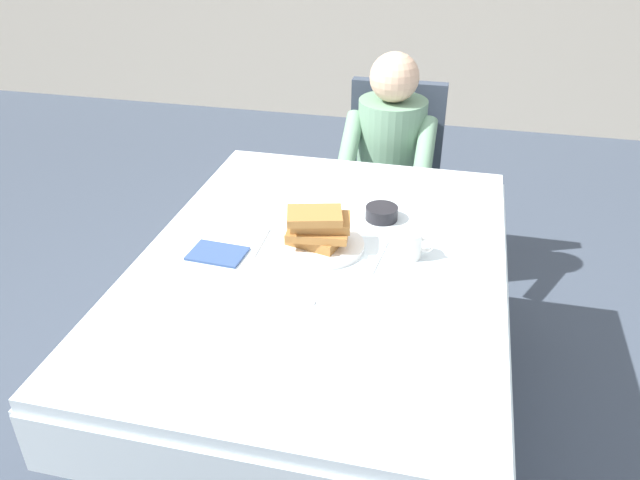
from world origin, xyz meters
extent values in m
plane|color=#3D4756|center=(0.00, 0.00, 0.00)|extent=(14.00, 14.00, 0.00)
cube|color=silver|center=(0.00, 0.00, 0.72)|extent=(1.10, 1.50, 0.04)
cube|color=silver|center=(0.00, 0.76, 0.61)|extent=(1.10, 0.01, 0.18)
cube|color=silver|center=(-0.56, 0.00, 0.61)|extent=(0.01, 1.50, 0.18)
cube|color=silver|center=(0.56, 0.00, 0.61)|extent=(0.01, 1.50, 0.18)
cylinder|color=brown|center=(-0.47, 0.67, 0.35)|extent=(0.07, 0.07, 0.70)
cylinder|color=brown|center=(0.47, 0.67, 0.35)|extent=(0.07, 0.07, 0.70)
cube|color=#384251|center=(0.07, 1.07, 0.42)|extent=(0.44, 0.44, 0.05)
cube|color=#384251|center=(0.07, 1.27, 0.69)|extent=(0.44, 0.06, 0.48)
cylinder|color=#2D2319|center=(0.25, 0.89, 0.20)|extent=(0.04, 0.04, 0.40)
cylinder|color=#2D2319|center=(-0.11, 0.89, 0.20)|extent=(0.04, 0.04, 0.40)
cylinder|color=#2D2319|center=(0.25, 1.25, 0.20)|extent=(0.04, 0.04, 0.40)
cylinder|color=#2D2319|center=(-0.11, 1.25, 0.20)|extent=(0.04, 0.04, 0.40)
cylinder|color=gray|center=(0.07, 1.05, 0.68)|extent=(0.30, 0.30, 0.46)
sphere|color=#D8AD8C|center=(0.07, 1.03, 1.02)|extent=(0.21, 0.21, 0.21)
cylinder|color=gray|center=(0.23, 0.91, 0.75)|extent=(0.08, 0.29, 0.23)
cylinder|color=gray|center=(-0.09, 0.91, 0.75)|extent=(0.08, 0.29, 0.23)
cylinder|color=#383D51|center=(0.15, 0.87, 0.23)|extent=(0.10, 0.10, 0.45)
cylinder|color=#383D51|center=(-0.01, 0.87, 0.23)|extent=(0.10, 0.10, 0.45)
cylinder|color=white|center=(-0.02, 0.06, 0.75)|extent=(0.28, 0.28, 0.02)
cube|color=#A36B33|center=(-0.03, 0.06, 0.77)|extent=(0.18, 0.15, 0.03)
cube|color=#A36B33|center=(-0.02, 0.05, 0.80)|extent=(0.20, 0.14, 0.03)
cube|color=#A36B33|center=(-0.02, 0.06, 0.83)|extent=(0.20, 0.14, 0.03)
cube|color=#A36B33|center=(-0.03, 0.04, 0.86)|extent=(0.19, 0.15, 0.02)
cylinder|color=white|center=(0.26, 0.07, 0.78)|extent=(0.08, 0.08, 0.08)
torus|color=white|center=(0.31, 0.07, 0.79)|extent=(0.05, 0.01, 0.05)
cylinder|color=black|center=(0.14, 0.29, 0.76)|extent=(0.11, 0.11, 0.04)
cube|color=silver|center=(-0.21, 0.04, 0.74)|extent=(0.02, 0.18, 0.00)
cube|color=silver|center=(0.17, 0.04, 0.74)|extent=(0.03, 0.20, 0.00)
cube|color=silver|center=(-0.04, -0.24, 0.74)|extent=(0.15, 0.02, 0.00)
cube|color=#334C7F|center=(-0.32, -0.06, 0.74)|extent=(0.18, 0.13, 0.01)
camera|label=1|loc=(0.37, -1.60, 1.77)|focal=35.51mm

